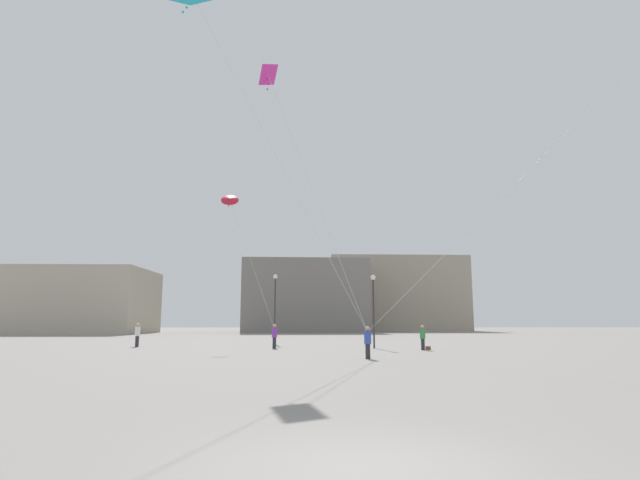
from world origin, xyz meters
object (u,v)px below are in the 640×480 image
handbag_beside_flyer (428,348)px  building_centre_hall (305,297)px  building_right_hall (395,295)px  lamppost_west (275,298)px  kite_cyan_delta (198,5)px  person_in_white (137,334)px  person_in_green (423,336)px  kite_crimson_diamond (230,200)px  lamppost_east (373,299)px  building_left_hall (73,301)px  person_in_purple (274,335)px  kite_magenta_delta (269,79)px  person_in_blue (368,341)px

handbag_beside_flyer → building_centre_hall: bearing=98.0°
building_right_hall → lamppost_west: size_ratio=4.63×
kite_cyan_delta → building_right_hall: 85.76m
lamppost_west → person_in_white: bearing=-154.2°
building_right_hall → lamppost_west: building_right_hall is taller
person_in_green → kite_crimson_diamond: size_ratio=0.15×
lamppost_west → handbag_beside_flyer: 14.51m
building_centre_hall → handbag_beside_flyer: building_centre_hall is taller
building_centre_hall → lamppost_west: 48.60m
person_in_green → lamppost_east: size_ratio=0.31×
lamppost_west → handbag_beside_flyer: size_ratio=17.90×
kite_cyan_delta → handbag_beside_flyer: 23.77m
building_left_hall → building_centre_hall: building_centre_hall is taller
building_left_hall → lamppost_east: building_left_hall is taller
lamppost_east → lamppost_west: (-7.28, 7.18, 0.38)m
person_in_purple → lamppost_east: (6.85, 0.05, 2.48)m
building_right_hall → lamppost_west: (-20.35, -58.75, -3.35)m
lamppost_east → handbag_beside_flyer: bearing=-33.8°
kite_magenta_delta → lamppost_west: size_ratio=2.50×
person_in_green → person_in_white: size_ratio=0.94×
person_in_green → building_centre_hall: 58.68m
building_left_hall → lamppost_west: 50.59m
kite_cyan_delta → building_right_hall: (22.18, 82.52, -7.32)m
person_in_blue → handbag_beside_flyer: (4.84, 7.77, -0.75)m
building_left_hall → lamppost_east: (40.94, -44.93, -1.53)m
person_in_purple → kite_crimson_diamond: size_ratio=0.16×
kite_crimson_diamond → building_left_hall: (-30.36, 42.21, -6.15)m
person_in_blue → person_in_green: bearing=60.2°
building_centre_hall → lamppost_west: size_ratio=3.76×
person_in_white → kite_crimson_diamond: bearing=-104.7°
person_in_green → kite_cyan_delta: (-11.97, -14.34, 13.56)m
kite_magenta_delta → person_in_blue: bearing=-6.5°
kite_cyan_delta → building_left_hall: kite_cyan_delta is taller
lamppost_east → building_centre_hall: bearing=95.1°
person_in_green → lamppost_west: lamppost_west is taller
person_in_green → person_in_blue: 8.88m
building_centre_hall → handbag_beside_flyer: bearing=-82.0°
person_in_white → kite_cyan_delta: 24.66m
person_in_purple → kite_crimson_diamond: kite_crimson_diamond is taller
building_right_hall → kite_magenta_delta: bearing=-104.8°
building_centre_hall → lamppost_east: 55.96m
kite_cyan_delta → building_centre_hall: size_ratio=0.64×
building_centre_hall → kite_cyan_delta: bearing=-93.3°
building_centre_hall → handbag_beside_flyer: (8.15, -57.82, -5.99)m
kite_magenta_delta → building_centre_hall: 65.63m
kite_crimson_diamond → person_in_white: bearing=-177.9°
person_in_blue → lamppost_east: size_ratio=0.31×
handbag_beside_flyer → lamppost_east: bearing=146.2°
person_in_white → person_in_purple: (10.13, -2.54, -0.03)m
kite_magenta_delta → building_centre_hall: (1.84, 65.00, -8.87)m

